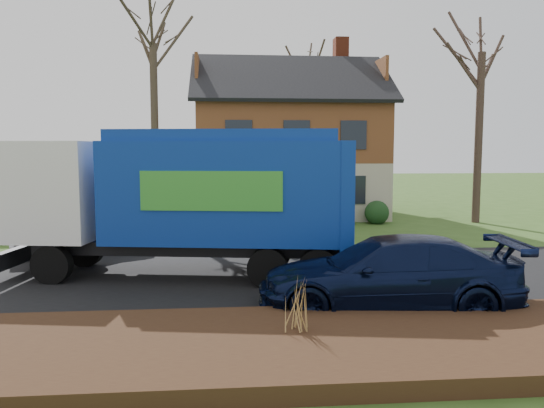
{
  "coord_description": "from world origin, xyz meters",
  "views": [
    {
      "loc": [
        -1.23,
        -13.55,
        3.32
      ],
      "look_at": [
        0.2,
        2.5,
        1.68
      ],
      "focal_mm": 35.0,
      "sensor_mm": 36.0,
      "label": 1
    }
  ],
  "objects": [
    {
      "name": "ground",
      "position": [
        0.0,
        0.0,
        0.0
      ],
      "size": [
        120.0,
        120.0,
        0.0
      ],
      "primitive_type": "plane",
      "color": "#304D19",
      "rests_on": "ground"
    },
    {
      "name": "road",
      "position": [
        0.0,
        0.0,
        0.01
      ],
      "size": [
        80.0,
        7.0,
        0.02
      ],
      "primitive_type": "cube",
      "color": "black",
      "rests_on": "ground"
    },
    {
      "name": "mulch_verge",
      "position": [
        0.0,
        -5.3,
        0.15
      ],
      "size": [
        80.0,
        3.5,
        0.3
      ],
      "primitive_type": "cube",
      "color": "black",
      "rests_on": "ground"
    },
    {
      "name": "main_house",
      "position": [
        1.49,
        13.91,
        4.03
      ],
      "size": [
        12.95,
        8.95,
        9.26
      ],
      "color": "#BCAF97",
      "rests_on": "ground"
    },
    {
      "name": "ranch_house",
      "position": [
        -12.0,
        13.0,
        1.81
      ],
      "size": [
        9.8,
        8.2,
        3.7
      ],
      "color": "maroon",
      "rests_on": "ground"
    },
    {
      "name": "garbage_truck",
      "position": [
        -2.16,
        0.28,
        2.2
      ],
      "size": [
        9.19,
        3.79,
        3.82
      ],
      "rotation": [
        0.0,
        0.0,
        -0.16
      ],
      "color": "black",
      "rests_on": "ground"
    },
    {
      "name": "silver_sedan",
      "position": [
        -5.8,
        3.62,
        0.69
      ],
      "size": [
        4.41,
        2.85,
        1.37
      ],
      "primitive_type": "imported",
      "rotation": [
        0.0,
        0.0,
        1.94
      ],
      "color": "#ACADB4",
      "rests_on": "ground"
    },
    {
      "name": "navy_wagon",
      "position": [
        2.09,
        -3.07,
        0.77
      ],
      "size": [
        5.51,
        2.67,
        1.55
      ],
      "primitive_type": "imported",
      "rotation": [
        0.0,
        0.0,
        -1.67
      ],
      "color": "black",
      "rests_on": "ground"
    },
    {
      "name": "tree_front_west",
      "position": [
        -4.3,
        10.46,
        9.11
      ],
      "size": [
        3.72,
        3.72,
        11.05
      ],
      "color": "#423628",
      "rests_on": "ground"
    },
    {
      "name": "tree_front_east",
      "position": [
        10.27,
        9.74,
        8.92
      ],
      "size": [
        3.95,
        3.95,
        10.97
      ],
      "color": "#3F2E25",
      "rests_on": "ground"
    },
    {
      "name": "tree_back",
      "position": [
        4.45,
        22.57,
        10.4
      ],
      "size": [
        3.94,
        3.94,
        12.47
      ],
      "color": "#3B2E23",
      "rests_on": "ground"
    },
    {
      "name": "grass_clump_mid",
      "position": [
        -0.04,
        -5.03,
        0.72
      ],
      "size": [
        0.3,
        0.25,
        0.84
      ],
      "color": "#A8834A",
      "rests_on": "mulch_verge"
    }
  ]
}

